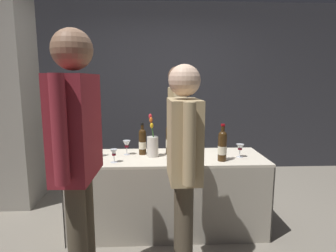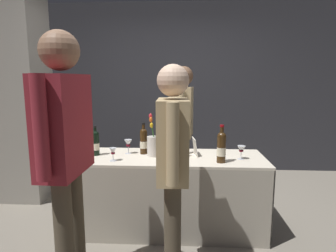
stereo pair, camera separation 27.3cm
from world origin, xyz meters
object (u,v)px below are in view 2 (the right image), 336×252
(tasting_table, at_px, (168,179))
(flower_vase, at_px, (153,145))
(wine_glass_near_vendor, at_px, (241,149))
(taster_foreground_right, at_px, (173,158))
(wine_glass_mid, at_px, (128,144))
(vendor_presenter, at_px, (183,123))
(display_bottle_0, at_px, (182,142))
(concrete_pillar, at_px, (20,75))
(wine_glass_near_taster, at_px, (113,152))
(featured_wine_bottle, at_px, (221,147))

(tasting_table, xyz_separation_m, flower_vase, (-0.15, 0.00, 0.35))
(wine_glass_near_vendor, bearing_deg, taster_foreground_right, -131.03)
(tasting_table, distance_m, taster_foreground_right, 0.88)
(wine_glass_mid, bearing_deg, vendor_presenter, 45.87)
(wine_glass_mid, distance_m, taster_foreground_right, 0.98)
(tasting_table, relative_size, display_bottle_0, 6.39)
(tasting_table, xyz_separation_m, display_bottle_0, (0.13, 0.09, 0.36))
(concrete_pillar, distance_m, taster_foreground_right, 2.48)
(wine_glass_near_vendor, relative_size, wine_glass_near_taster, 1.05)
(display_bottle_0, bearing_deg, taster_foreground_right, -93.89)
(featured_wine_bottle, xyz_separation_m, display_bottle_0, (-0.36, 0.27, -0.02))
(flower_vase, bearing_deg, wine_glass_near_vendor, -3.95)
(concrete_pillar, relative_size, wine_glass_near_vendor, 24.01)
(wine_glass_near_taster, relative_size, taster_foreground_right, 0.08)
(tasting_table, bearing_deg, vendor_presenter, 77.57)
(tasting_table, height_order, wine_glass_mid, wine_glass_mid)
(display_bottle_0, distance_m, wine_glass_near_taster, 0.69)
(wine_glass_mid, bearing_deg, wine_glass_near_vendor, -7.26)
(featured_wine_bottle, bearing_deg, taster_foreground_right, -125.05)
(flower_vase, bearing_deg, display_bottle_0, 18.45)
(featured_wine_bottle, bearing_deg, wine_glass_mid, 164.05)
(featured_wine_bottle, xyz_separation_m, wine_glass_near_vendor, (0.20, 0.12, -0.05))
(concrete_pillar, xyz_separation_m, tasting_table, (1.83, -0.71, -1.02))
(flower_vase, bearing_deg, taster_foreground_right, -73.60)
(concrete_pillar, xyz_separation_m, featured_wine_bottle, (2.32, -0.88, -0.65))
(featured_wine_bottle, bearing_deg, vendor_presenter, 112.89)
(featured_wine_bottle, xyz_separation_m, vendor_presenter, (-0.35, 0.82, 0.09))
(taster_foreground_right, bearing_deg, featured_wine_bottle, -37.06)
(concrete_pillar, bearing_deg, vendor_presenter, -1.78)
(wine_glass_mid, height_order, flower_vase, flower_vase)
(display_bottle_0, relative_size, wine_glass_mid, 2.03)
(featured_wine_bottle, relative_size, wine_glass_near_vendor, 2.68)
(display_bottle_0, bearing_deg, wine_glass_mid, -178.63)
(tasting_table, distance_m, wine_glass_mid, 0.53)
(tasting_table, height_order, wine_glass_near_taster, wine_glass_near_taster)
(display_bottle_0, height_order, wine_glass_near_vendor, display_bottle_0)
(wine_glass_mid, height_order, vendor_presenter, vendor_presenter)
(tasting_table, bearing_deg, display_bottle_0, 35.23)
(wine_glass_near_taster, bearing_deg, display_bottle_0, 23.55)
(display_bottle_0, relative_size, wine_glass_near_vendor, 2.28)
(concrete_pillar, bearing_deg, wine_glass_near_taster, -33.65)
(concrete_pillar, relative_size, featured_wine_bottle, 8.96)
(concrete_pillar, height_order, wine_glass_mid, concrete_pillar)
(wine_glass_near_taster, height_order, taster_foreground_right, taster_foreground_right)
(featured_wine_bottle, height_order, display_bottle_0, featured_wine_bottle)
(wine_glass_near_taster, relative_size, vendor_presenter, 0.07)
(featured_wine_bottle, distance_m, flower_vase, 0.66)
(wine_glass_near_vendor, bearing_deg, vendor_presenter, 127.82)
(concrete_pillar, xyz_separation_m, display_bottle_0, (1.97, -0.61, -0.67))
(concrete_pillar, distance_m, featured_wine_bottle, 2.57)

